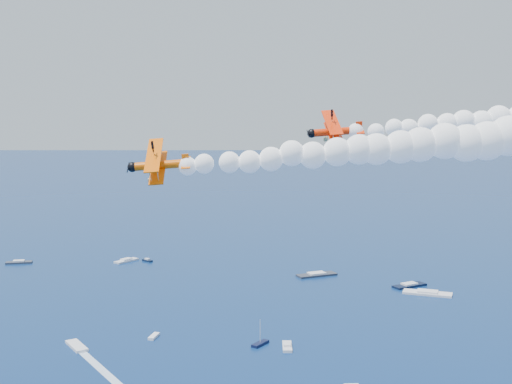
# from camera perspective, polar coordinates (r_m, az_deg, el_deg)

# --- Properties ---
(biplane_lead) EXTENTS (10.04, 11.94, 8.87)m
(biplane_lead) POSITION_cam_1_polar(r_m,az_deg,el_deg) (96.18, 6.90, 5.18)
(biplane_lead) COLOR #F52C05
(biplane_trail) EXTENTS (9.54, 11.33, 8.64)m
(biplane_trail) POSITION_cam_1_polar(r_m,az_deg,el_deg) (80.27, -8.25, 2.31)
(biplane_trail) COLOR #FF6205
(smoke_trail_trail) EXTENTS (64.67, 33.32, 11.04)m
(smoke_trail_trail) POSITION_cam_1_polar(r_m,az_deg,el_deg) (82.78, 14.07, 3.99)
(smoke_trail_trail) COLOR white
(spectator_boats) EXTENTS (245.77, 156.76, 0.70)m
(spectator_boats) POSITION_cam_1_polar(r_m,az_deg,el_deg) (185.50, 5.36, -11.50)
(spectator_boats) COLOR #303440
(spectator_boats) RESTS_ON ground
(boat_wakes) EXTENTS (229.24, 112.44, 0.04)m
(boat_wakes) POSITION_cam_1_polar(r_m,az_deg,el_deg) (173.25, 9.39, -13.03)
(boat_wakes) COLOR white
(boat_wakes) RESTS_ON ground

